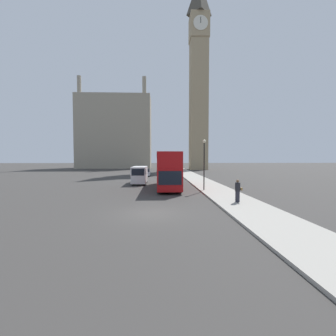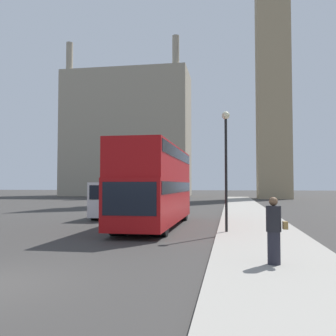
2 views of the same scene
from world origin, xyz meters
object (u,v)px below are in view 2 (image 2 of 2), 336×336
white_van (114,199)px  pedestrian (274,231)px  clock_tower (272,18)px  red_double_decker_bus (156,183)px  street_lamp (226,152)px  parked_sedan (154,200)px

white_van → pedestrian: 16.90m
clock_tower → red_double_decker_bus: clock_tower is taller
clock_tower → street_lamp: size_ratio=10.75×
red_double_decker_bus → parked_sedan: (-3.88, 18.30, -1.72)m
clock_tower → pedestrian: (-5.97, -52.88, -29.13)m
red_double_decker_bus → white_van: 6.19m
parked_sedan → clock_tower: bearing=59.0°
street_lamp → parked_sedan: street_lamp is taller
red_double_decker_bus → white_van: red_double_decker_bus is taller
red_double_decker_bus → street_lamp: (3.82, -2.77, 1.38)m
pedestrian → clock_tower: bearing=83.6°
pedestrian → parked_sedan: bearing=107.9°
white_van → street_lamp: bearing=-44.4°
parked_sedan → street_lamp: bearing=-69.9°
clock_tower → parked_sedan: clock_tower is taller
red_double_decker_bus → white_van: size_ratio=2.09×
pedestrian → street_lamp: bearing=101.0°
red_double_decker_bus → pedestrian: size_ratio=6.06×
clock_tower → street_lamp: clock_tower is taller
white_van → parked_sedan: bearing=90.2°
street_lamp → red_double_decker_bus: bearing=144.0°
clock_tower → red_double_decker_bus: bearing=-104.4°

